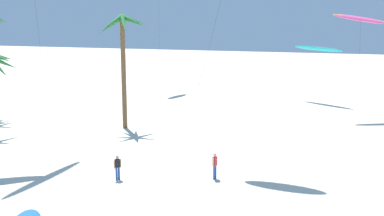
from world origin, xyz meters
The scene contains 5 objects.
palm_tree_4 centered at (-10.06, 38.44, 8.75)m, with size 4.80×4.85×10.77m.
flying_kite_3 centered at (5.91, 59.24, 6.71)m, with size 6.61×9.27×7.19m.
flying_kite_5 centered at (10.64, 51.36, 10.30)m, with size 5.87×7.12×11.09m.
person_foreground_walker centered at (2.22, 27.76, 0.96)m, with size 0.26×0.50×1.75m.
person_near_left centered at (-3.62, 25.45, 0.91)m, with size 0.34×0.42×1.65m.
Camera 1 is at (10.29, 1.02, 10.13)m, focal length 42.14 mm.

